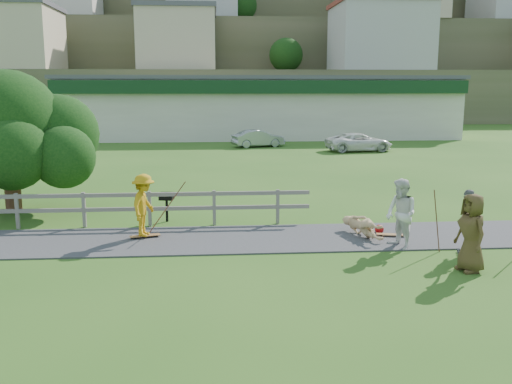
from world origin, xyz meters
TOP-DOWN VIEW (x-y plane):
  - ground at (0.00, 0.00)m, footprint 260.00×260.00m
  - path at (0.00, 1.50)m, footprint 34.00×3.00m
  - fence at (-4.62, 3.30)m, footprint 15.05×0.10m
  - strip_mall at (4.00, 34.94)m, footprint 32.50×10.75m
  - hillside at (0.00, 91.31)m, footprint 220.00×67.00m
  - skater_rider at (-1.99, 1.79)m, footprint 0.92×1.27m
  - skater_fallen at (4.26, 1.48)m, footprint 1.81×0.92m
  - spectator_a at (4.95, 0.26)m, footprint 0.98×1.10m
  - spectator_b at (6.49, -0.38)m, footprint 0.73×1.09m
  - spectator_c at (5.97, -1.71)m, footprint 0.77×1.01m
  - car_silver at (3.28, 26.20)m, footprint 3.90×2.30m
  - car_white at (9.73, 22.94)m, footprint 4.61×2.59m
  - tree at (-6.93, 5.79)m, footprint 5.79×5.79m
  - bbq at (-1.52, 3.87)m, footprint 0.49×0.41m
  - longboard_rider at (-1.99, 1.79)m, footprint 0.88×0.45m
  - longboard_fallen at (5.06, 1.38)m, footprint 0.83×0.38m
  - helmet at (4.86, 1.83)m, footprint 0.27×0.27m
  - pole_rider at (-1.39, 2.19)m, footprint 0.03×0.03m
  - pole_spec_left at (5.77, -0.14)m, footprint 0.03×0.03m

SIDE VIEW (x-z plane):
  - ground at x=0.00m, z-range 0.00..0.00m
  - path at x=0.00m, z-range 0.00..0.04m
  - longboard_fallen at x=5.06m, z-range 0.00..0.09m
  - longboard_rider at x=-1.99m, z-range 0.00..0.10m
  - helmet at x=4.86m, z-range 0.00..0.27m
  - skater_fallen at x=4.26m, z-range 0.00..0.64m
  - bbq at x=-1.52m, z-range 0.00..0.95m
  - car_silver at x=3.28m, z-range 0.00..1.22m
  - car_white at x=9.73m, z-range 0.00..1.22m
  - fence at x=-4.62m, z-range 0.17..1.27m
  - pole_spec_left at x=5.77m, z-range 0.00..1.69m
  - spectator_b at x=6.49m, z-range 0.00..1.71m
  - skater_rider at x=-1.99m, z-range 0.00..1.77m
  - spectator_c at x=5.97m, z-range 0.00..1.86m
  - spectator_a at x=4.95m, z-range 0.00..1.89m
  - pole_rider at x=-1.39m, z-range 0.00..1.95m
  - tree at x=-6.93m, z-range 0.00..3.83m
  - strip_mall at x=4.00m, z-range 0.03..5.13m
  - hillside at x=0.00m, z-range -9.34..38.16m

